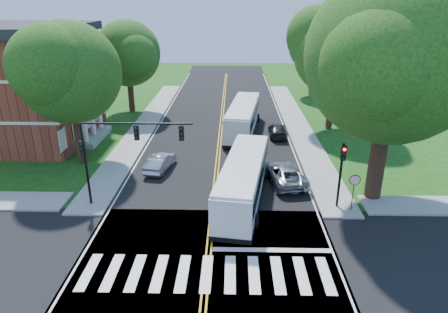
{
  "coord_description": "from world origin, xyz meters",
  "views": [
    {
      "loc": [
        1.26,
        -17.01,
        12.96
      ],
      "look_at": [
        0.66,
        9.52,
        2.4
      ],
      "focal_mm": 32.0,
      "sensor_mm": 36.0,
      "label": 1
    }
  ],
  "objects_px": {
    "signal_nw": "(120,145)",
    "signal_ne": "(341,167)",
    "bus_lead": "(243,179)",
    "bus_follow": "(243,117)",
    "hatchback": "(160,162)",
    "dark_sedan": "(278,130)",
    "suv": "(285,173)"
  },
  "relations": [
    {
      "from": "signal_nw",
      "to": "dark_sedan",
      "type": "bearing_deg",
      "value": 51.9
    },
    {
      "from": "suv",
      "to": "hatchback",
      "type": "bearing_deg",
      "value": -21.76
    },
    {
      "from": "bus_lead",
      "to": "bus_follow",
      "type": "bearing_deg",
      "value": -82.34
    },
    {
      "from": "signal_ne",
      "to": "dark_sedan",
      "type": "bearing_deg",
      "value": 99.22
    },
    {
      "from": "dark_sedan",
      "to": "bus_follow",
      "type": "bearing_deg",
      "value": -18.99
    },
    {
      "from": "signal_ne",
      "to": "hatchback",
      "type": "distance_m",
      "value": 14.29
    },
    {
      "from": "signal_nw",
      "to": "suv",
      "type": "distance_m",
      "value": 12.31
    },
    {
      "from": "hatchback",
      "to": "dark_sedan",
      "type": "bearing_deg",
      "value": -128.92
    },
    {
      "from": "bus_lead",
      "to": "signal_ne",
      "type": "bearing_deg",
      "value": 178.9
    },
    {
      "from": "signal_ne",
      "to": "bus_lead",
      "type": "relative_size",
      "value": 0.38
    },
    {
      "from": "suv",
      "to": "dark_sedan",
      "type": "height_order",
      "value": "suv"
    },
    {
      "from": "signal_ne",
      "to": "bus_follow",
      "type": "xyz_separation_m",
      "value": [
        -5.88,
        16.13,
        -1.39
      ]
    },
    {
      "from": "hatchback",
      "to": "bus_follow",
      "type": "bearing_deg",
      "value": -113.59
    },
    {
      "from": "bus_follow",
      "to": "dark_sedan",
      "type": "relative_size",
      "value": 2.75
    },
    {
      "from": "signal_nw",
      "to": "hatchback",
      "type": "xyz_separation_m",
      "value": [
        1.3,
        6.05,
        -3.7
      ]
    },
    {
      "from": "bus_follow",
      "to": "suv",
      "type": "bearing_deg",
      "value": 111.11
    },
    {
      "from": "signal_nw",
      "to": "bus_lead",
      "type": "xyz_separation_m",
      "value": [
        7.87,
        1.09,
        -2.83
      ]
    },
    {
      "from": "hatchback",
      "to": "suv",
      "type": "height_order",
      "value": "suv"
    },
    {
      "from": "signal_nw",
      "to": "dark_sedan",
      "type": "height_order",
      "value": "signal_nw"
    },
    {
      "from": "bus_lead",
      "to": "hatchback",
      "type": "distance_m",
      "value": 8.27
    },
    {
      "from": "signal_nw",
      "to": "bus_follow",
      "type": "bearing_deg",
      "value": 63.14
    },
    {
      "from": "signal_nw",
      "to": "signal_ne",
      "type": "height_order",
      "value": "signal_nw"
    },
    {
      "from": "suv",
      "to": "signal_nw",
      "type": "bearing_deg",
      "value": 9.98
    },
    {
      "from": "signal_nw",
      "to": "suv",
      "type": "bearing_deg",
      "value": 19.67
    },
    {
      "from": "signal_nw",
      "to": "signal_ne",
      "type": "distance_m",
      "value": 14.13
    },
    {
      "from": "bus_follow",
      "to": "hatchback",
      "type": "bearing_deg",
      "value": 63.48
    },
    {
      "from": "bus_lead",
      "to": "bus_follow",
      "type": "distance_m",
      "value": 15.05
    },
    {
      "from": "hatchback",
      "to": "suv",
      "type": "xyz_separation_m",
      "value": [
        9.77,
        -2.09,
        0.06
      ]
    },
    {
      "from": "hatchback",
      "to": "dark_sedan",
      "type": "relative_size",
      "value": 0.95
    },
    {
      "from": "bus_lead",
      "to": "suv",
      "type": "relative_size",
      "value": 2.21
    },
    {
      "from": "signal_nw",
      "to": "dark_sedan",
      "type": "relative_size",
      "value": 1.68
    },
    {
      "from": "bus_follow",
      "to": "suv",
      "type": "distance_m",
      "value": 12.55
    }
  ]
}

